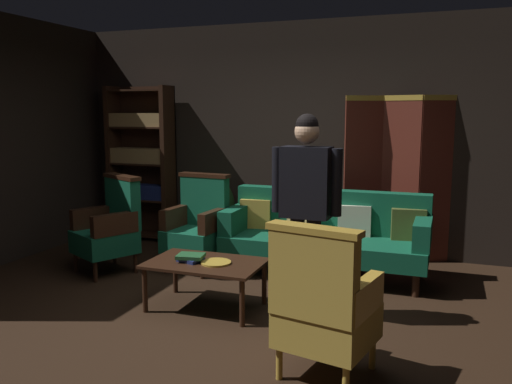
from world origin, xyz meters
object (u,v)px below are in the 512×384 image
object	(u,v)px
book_green_cloth	(191,256)
brass_tray	(216,262)
bookshelf	(141,161)
armchair_wing_right	(197,225)
armchair_wing_left	(110,227)
folding_screen	(400,176)
coffee_table	(206,267)
standing_figure	(306,197)
book_navy_cloth	(191,260)
velvet_couch	(326,232)
armchair_gilt_accent	(324,306)
potted_plant	(209,208)

from	to	relation	value
book_green_cloth	brass_tray	size ratio (longest dim) A/B	0.87
bookshelf	armchair_wing_right	world-z (taller)	bookshelf
armchair_wing_left	brass_tray	bearing A→B (deg)	-22.61
folding_screen	coffee_table	bearing A→B (deg)	-123.26
standing_figure	armchair_wing_right	bearing A→B (deg)	146.76
book_navy_cloth	brass_tray	distance (m)	0.23
velvet_couch	armchair_gilt_accent	bearing A→B (deg)	-77.80
bookshelf	armchair_wing_left	xyz separation A→B (m)	(0.50, -1.45, -0.57)
coffee_table	standing_figure	xyz separation A→B (m)	(0.87, 0.09, 0.65)
velvet_couch	coffee_table	world-z (taller)	velvet_couch
folding_screen	bookshelf	xyz separation A→B (m)	(-3.37, -0.11, 0.08)
armchair_wing_right	brass_tray	xyz separation A→B (m)	(0.70, -1.06, -0.06)
armchair_wing_left	book_navy_cloth	world-z (taller)	armchair_wing_left
folding_screen	standing_figure	distance (m)	2.17
bookshelf	armchair_gilt_accent	distance (m)	4.37
potted_plant	book_navy_cloth	world-z (taller)	potted_plant
folding_screen	book_green_cloth	size ratio (longest dim) A/B	8.28
book_green_cloth	armchair_gilt_accent	bearing A→B (deg)	-31.34
armchair_wing_right	coffee_table	bearing A→B (deg)	-60.43
armchair_wing_right	book_navy_cloth	size ratio (longest dim) A/B	5.28
folding_screen	book_navy_cloth	xyz separation A→B (m)	(-1.56, -2.22, -0.55)
armchair_wing_left	velvet_couch	bearing A→B (deg)	17.93
armchair_wing_right	potted_plant	world-z (taller)	armchair_wing_right
coffee_table	armchair_gilt_accent	xyz separation A→B (m)	(1.25, -0.87, 0.12)
folding_screen	book_green_cloth	bearing A→B (deg)	-125.20
velvet_couch	book_navy_cloth	size ratio (longest dim) A/B	10.75
bookshelf	coffee_table	xyz separation A→B (m)	(1.93, -2.08, -0.69)
standing_figure	book_green_cloth	size ratio (longest dim) A/B	7.42
velvet_couch	standing_figure	world-z (taller)	standing_figure
potted_plant	velvet_couch	bearing A→B (deg)	-16.64
folding_screen	armchair_gilt_accent	distance (m)	3.10
folding_screen	armchair_wing_right	size ratio (longest dim) A/B	1.83
coffee_table	folding_screen	bearing A→B (deg)	56.74
bookshelf	armchair_gilt_accent	xyz separation A→B (m)	(3.18, -2.95, -0.57)
bookshelf	coffee_table	size ratio (longest dim) A/B	2.05
velvet_couch	book_navy_cloth	xyz separation A→B (m)	(-0.90, -1.37, -0.02)
bookshelf	armchair_gilt_accent	size ratio (longest dim) A/B	1.97
coffee_table	armchair_wing_left	bearing A→B (deg)	156.28
book_navy_cloth	armchair_wing_left	bearing A→B (deg)	153.22
bookshelf	armchair_wing_right	distance (m)	1.78
armchair_wing_left	potted_plant	world-z (taller)	armchair_wing_left
book_navy_cloth	book_green_cloth	bearing A→B (deg)	90.00
standing_figure	book_navy_cloth	size ratio (longest dim) A/B	8.63
armchair_wing_left	book_green_cloth	distance (m)	1.46
coffee_table	armchair_wing_right	size ratio (longest dim) A/B	0.96
velvet_couch	potted_plant	world-z (taller)	potted_plant
folding_screen	book_green_cloth	world-z (taller)	folding_screen
brass_tray	standing_figure	bearing A→B (deg)	7.44
coffee_table	armchair_wing_left	size ratio (longest dim) A/B	0.96
coffee_table	armchair_wing_right	bearing A→B (deg)	119.57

